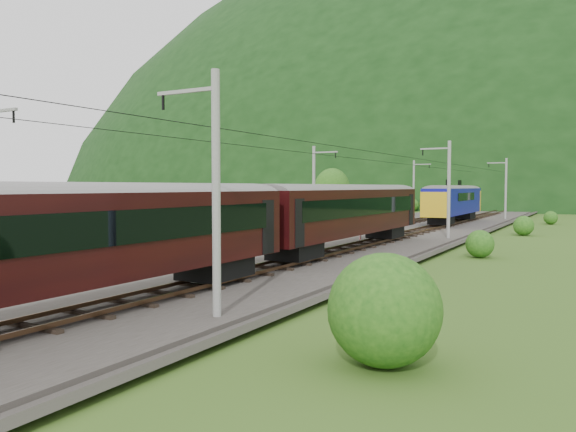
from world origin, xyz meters
The scene contains 14 objects.
ground centered at (0.00, 0.00, 0.00)m, with size 600.00×600.00×0.00m, color #35581B.
railbed centered at (0.00, 10.00, 0.15)m, with size 14.00×220.00×0.30m, color #38332D.
track_left centered at (-2.40, 10.00, 0.37)m, with size 2.40×220.00×0.27m.
track_right centered at (2.40, 10.00, 0.37)m, with size 2.40×220.00×0.27m.
catenary_left centered at (-6.12, 32.00, 4.50)m, with size 2.54×192.28×8.00m.
catenary_right centered at (6.12, 32.00, 4.50)m, with size 2.54×192.28×8.00m.
overhead_wires centered at (0.00, 10.00, 7.10)m, with size 4.83×198.00×0.03m.
mountain_main centered at (0.00, 260.00, 0.00)m, with size 504.00×360.00×244.00m, color black.
mountain_ridge centered at (-120.00, 300.00, 0.00)m, with size 336.00×280.00×132.00m, color black.
hazard_post_near centered at (-0.76, 21.71, 1.08)m, with size 0.17×0.17×1.57m, color red.
hazard_post_far centered at (0.42, 27.04, 1.10)m, with size 0.17×0.17×1.60m, color red.
signal centered at (-3.01, 43.05, 1.70)m, with size 0.26×0.26×2.39m.
vegetation_left centered at (-12.63, 17.53, 2.22)m, with size 9.97×146.12×7.02m.
vegetation_right centered at (11.71, 5.26, 1.03)m, with size 4.27×99.27×2.59m.
Camera 1 is at (17.06, -14.74, 4.54)m, focal length 35.00 mm.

